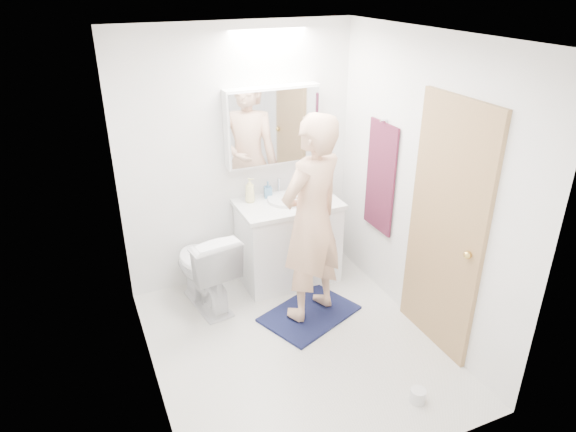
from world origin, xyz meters
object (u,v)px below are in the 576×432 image
toothbrush_cup (305,187)px  soap_bottle_a (250,190)px  person (311,220)px  soap_bottle_b (268,190)px  toilet_paper_roll (418,396)px  medicine_cabinet (272,126)px  toilet (204,268)px  vanity_cabinet (288,243)px

toothbrush_cup → soap_bottle_a: bearing=-179.0°
person → toothbrush_cup: 0.87m
soap_bottle_b → person: bearing=-86.2°
soap_bottle_a → toilet_paper_roll: size_ratio=2.12×
soap_bottle_a → person: bearing=-72.8°
medicine_cabinet → soap_bottle_a: (-0.26, -0.06, -0.56)m
person → toothbrush_cup: (0.32, 0.80, -0.07)m
medicine_cabinet → toilet_paper_roll: bearing=-83.1°
soap_bottle_b → medicine_cabinet: bearing=24.6°
person → soap_bottle_b: (-0.05, 0.82, -0.04)m
toilet_paper_roll → person: bearing=102.1°
toilet_paper_roll → toilet: bearing=120.9°
toothbrush_cup → vanity_cabinet: bearing=-147.1°
medicine_cabinet → person: medicine_cabinet is taller
person → toilet_paper_roll: (0.26, -1.22, -0.88)m
toothbrush_cup → soap_bottle_b: bearing=177.0°
toothbrush_cup → toilet: bearing=-166.0°
toothbrush_cup → person: bearing=-111.8°
soap_bottle_a → toothbrush_cup: 0.57m
vanity_cabinet → person: (-0.07, -0.64, 0.54)m
toilet → person: size_ratio=0.43×
soap_bottle_a → medicine_cabinet: bearing=13.2°
vanity_cabinet → toilet_paper_roll: 1.90m
toilet → soap_bottle_b: bearing=-166.9°
soap_bottle_a → toothbrush_cup: size_ratio=2.25×
medicine_cabinet → soap_bottle_b: 0.61m
soap_bottle_b → toilet_paper_roll: (0.32, -2.04, -0.85)m
toilet → soap_bottle_a: bearing=-162.8°
person → soap_bottle_b: bearing=-108.3°
toilet_paper_roll → toothbrush_cup: bearing=88.3°
toilet_paper_roll → medicine_cabinet: bearing=96.9°
soap_bottle_a → toilet: bearing=-153.9°
toilet → toilet_paper_roll: (1.05, -1.75, -0.33)m
vanity_cabinet → soap_bottle_a: bearing=154.8°
medicine_cabinet → toothbrush_cup: 0.71m
medicine_cabinet → toilet: bearing=-157.8°
person → soap_bottle_a: bearing=-94.9°
vanity_cabinet → toilet: bearing=-172.4°
person → toilet_paper_roll: size_ratio=16.12×
soap_bottle_b → toilet_paper_roll: 2.23m
medicine_cabinet → person: 1.02m
medicine_cabinet → toilet: medicine_cabinet is taller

